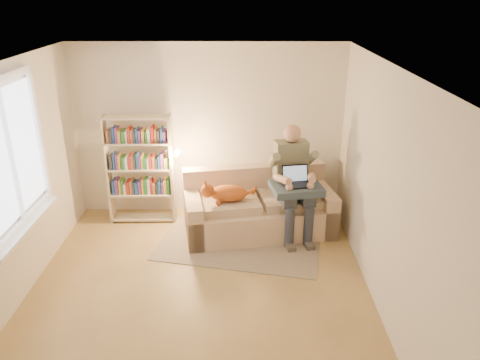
{
  "coord_description": "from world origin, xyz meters",
  "views": [
    {
      "loc": [
        0.5,
        -4.47,
        3.32
      ],
      "look_at": [
        0.47,
        1.0,
        1.04
      ],
      "focal_mm": 35.0,
      "sensor_mm": 36.0,
      "label": 1
    }
  ],
  "objects_px": {
    "person": "(293,176)",
    "bookshelf": "(140,164)",
    "cat": "(224,193)",
    "laptop": "(300,180)",
    "sofa": "(258,210)"
  },
  "relations": [
    {
      "from": "person",
      "to": "bookshelf",
      "type": "height_order",
      "value": "bookshelf"
    },
    {
      "from": "sofa",
      "to": "person",
      "type": "xyz_separation_m",
      "value": [
        0.47,
        -0.08,
        0.56
      ]
    },
    {
      "from": "sofa",
      "to": "cat",
      "type": "distance_m",
      "value": 0.64
    },
    {
      "from": "sofa",
      "to": "laptop",
      "type": "height_order",
      "value": "laptop"
    },
    {
      "from": "person",
      "to": "bookshelf",
      "type": "relative_size",
      "value": 0.96
    },
    {
      "from": "sofa",
      "to": "bookshelf",
      "type": "distance_m",
      "value": 1.85
    },
    {
      "from": "cat",
      "to": "bookshelf",
      "type": "height_order",
      "value": "bookshelf"
    },
    {
      "from": "cat",
      "to": "person",
      "type": "bearing_deg",
      "value": -1.42
    },
    {
      "from": "person",
      "to": "cat",
      "type": "bearing_deg",
      "value": 178.58
    },
    {
      "from": "sofa",
      "to": "laptop",
      "type": "relative_size",
      "value": 5.44
    },
    {
      "from": "sofa",
      "to": "person",
      "type": "relative_size",
      "value": 1.41
    },
    {
      "from": "cat",
      "to": "laptop",
      "type": "distance_m",
      "value": 1.05
    },
    {
      "from": "cat",
      "to": "bookshelf",
      "type": "distance_m",
      "value": 1.37
    },
    {
      "from": "sofa",
      "to": "person",
      "type": "height_order",
      "value": "person"
    },
    {
      "from": "bookshelf",
      "to": "laptop",
      "type": "bearing_deg",
      "value": -14.41
    }
  ]
}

